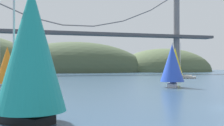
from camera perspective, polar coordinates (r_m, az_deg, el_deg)
headland_right at (r=174.45m, az=10.80°, el=-1.75°), size 60.94×44.00×28.53m
headland_center at (r=157.80m, az=-7.39°, el=-1.89°), size 84.23×44.00×34.35m
suspension_bridge at (r=118.29m, az=-6.98°, el=6.37°), size 128.49×6.00×37.51m
sailboat_blue_spinnaker at (r=50.45m, az=12.29°, el=-0.25°), size 5.98×7.26×8.09m
sailboat_teal_sail at (r=19.44m, az=-16.58°, el=2.27°), size 8.43×8.29×10.48m
sailboat_yellow_sail at (r=86.80m, az=12.98°, el=0.16°), size 8.68×7.93×10.87m
sailboat_orange_sail at (r=49.27m, az=-20.98°, el=-0.68°), size 6.65×4.08×8.32m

